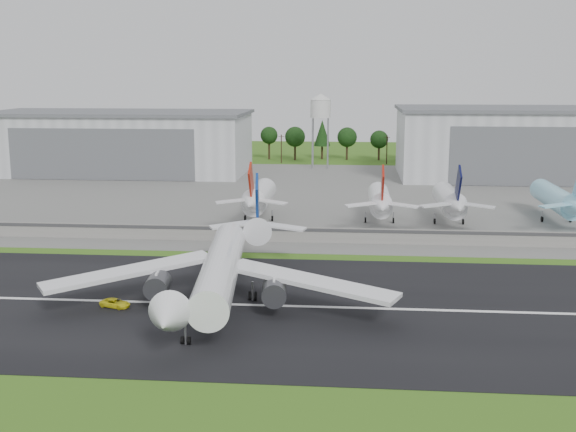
# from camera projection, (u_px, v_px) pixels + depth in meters

# --- Properties ---
(ground) EXTENTS (600.00, 600.00, 0.00)m
(ground) POSITION_uv_depth(u_px,v_px,m) (298.00, 328.00, 106.55)
(ground) COLOR #316417
(ground) RESTS_ON ground
(runway) EXTENTS (320.00, 60.00, 0.10)m
(runway) POSITION_uv_depth(u_px,v_px,m) (303.00, 307.00, 116.32)
(runway) COLOR black
(runway) RESTS_ON ground
(runway_centerline) EXTENTS (220.00, 1.00, 0.02)m
(runway_centerline) POSITION_uv_depth(u_px,v_px,m) (303.00, 306.00, 116.31)
(runway_centerline) COLOR white
(runway_centerline) RESTS_ON runway
(apron) EXTENTS (320.00, 150.00, 0.10)m
(apron) POSITION_uv_depth(u_px,v_px,m) (327.00, 195.00, 223.81)
(apron) COLOR slate
(apron) RESTS_ON ground
(blast_fence) EXTENTS (240.00, 0.61, 3.50)m
(blast_fence) POSITION_uv_depth(u_px,v_px,m) (317.00, 235.00, 159.94)
(blast_fence) COLOR gray
(blast_fence) RESTS_ON ground
(hangar_west) EXTENTS (97.00, 44.00, 23.20)m
(hangar_west) POSITION_uv_depth(u_px,v_px,m) (120.00, 142.00, 272.38)
(hangar_west) COLOR silver
(hangar_west) RESTS_ON ground
(hangar_east) EXTENTS (102.00, 47.00, 25.20)m
(hangar_east) POSITION_uv_depth(u_px,v_px,m) (540.00, 143.00, 258.79)
(hangar_east) COLOR silver
(hangar_east) RESTS_ON ground
(water_tower) EXTENTS (8.40, 8.40, 29.40)m
(water_tower) POSITION_uv_depth(u_px,v_px,m) (321.00, 106.00, 283.02)
(water_tower) COLOR #99999E
(water_tower) RESTS_ON ground
(utility_poles) EXTENTS (230.00, 3.00, 12.00)m
(utility_poles) POSITION_uv_depth(u_px,v_px,m) (334.00, 164.00, 302.00)
(utility_poles) COLOR black
(utility_poles) RESTS_ON ground
(treeline) EXTENTS (320.00, 16.00, 22.00)m
(treeline) POSITION_uv_depth(u_px,v_px,m) (334.00, 159.00, 316.66)
(treeline) COLOR black
(treeline) RESTS_ON ground
(main_airliner) EXTENTS (57.00, 59.27, 18.17)m
(main_airliner) POSITION_uv_depth(u_px,v_px,m) (220.00, 277.00, 116.10)
(main_airliner) COLOR white
(main_airliner) RESTS_ON runway
(ground_vehicle) EXTENTS (5.47, 3.74, 1.39)m
(ground_vehicle) POSITION_uv_depth(u_px,v_px,m) (115.00, 303.00, 115.79)
(ground_vehicle) COLOR yellow
(ground_vehicle) RESTS_ON runway
(parked_jet_red_a) EXTENTS (7.36, 31.29, 16.87)m
(parked_jet_red_a) POSITION_uv_depth(u_px,v_px,m) (258.00, 198.00, 181.54)
(parked_jet_red_a) COLOR white
(parked_jet_red_a) RESTS_ON ground
(parked_jet_red_b) EXTENTS (7.36, 31.29, 16.55)m
(parked_jet_red_b) POSITION_uv_depth(u_px,v_px,m) (380.00, 201.00, 178.91)
(parked_jet_red_b) COLOR white
(parked_jet_red_b) RESTS_ON ground
(parked_jet_navy) EXTENTS (7.36, 31.29, 16.71)m
(parked_jet_navy) POSITION_uv_depth(u_px,v_px,m) (451.00, 201.00, 177.42)
(parked_jet_navy) COLOR silver
(parked_jet_navy) RESTS_ON ground
(parked_jet_skyblue) EXTENTS (7.36, 37.29, 16.68)m
(parked_jet_skyblue) POSITION_uv_depth(u_px,v_px,m) (559.00, 200.00, 179.94)
(parked_jet_skyblue) COLOR #8DD9F5
(parked_jet_skyblue) RESTS_ON ground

